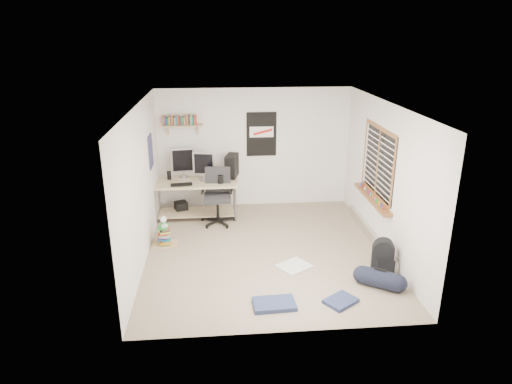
{
  "coord_description": "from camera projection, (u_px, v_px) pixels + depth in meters",
  "views": [
    {
      "loc": [
        -0.78,
        -7.01,
        3.59
      ],
      "look_at": [
        -0.14,
        0.22,
        1.0
      ],
      "focal_mm": 32.0,
      "sensor_mm": 36.0,
      "label": 1
    }
  ],
  "objects": [
    {
      "name": "tshirt",
      "position": [
        294.0,
        267.0,
        7.29
      ],
      "size": [
        0.62,
        0.59,
        0.04
      ],
      "primitive_type": "cube",
      "rotation": [
        0.0,
        0.0,
        0.57
      ],
      "color": "silver",
      "rests_on": "floor"
    },
    {
      "name": "poster_back_wall",
      "position": [
        261.0,
        134.0,
        9.43
      ],
      "size": [
        0.62,
        0.03,
        0.92
      ],
      "primitive_type": "cube",
      "color": "black",
      "rests_on": "back_wall"
    },
    {
      "name": "baseboard_heater",
      "position": [
        371.0,
        234.0,
        8.26
      ],
      "size": [
        0.08,
        2.5,
        0.18
      ],
      "primitive_type": "cube",
      "color": "#B7B2A8",
      "rests_on": "floor"
    },
    {
      "name": "subwoofer",
      "position": [
        181.0,
        208.0,
        9.36
      ],
      "size": [
        0.3,
        0.3,
        0.27
      ],
      "primitive_type": "cube",
      "rotation": [
        0.0,
        0.0,
        0.34
      ],
      "color": "black",
      "rests_on": "floor"
    },
    {
      "name": "wall_shelf",
      "position": [
        183.0,
        125.0,
        9.14
      ],
      "size": [
        0.8,
        0.22,
        0.24
      ],
      "primitive_type": "cube",
      "color": "tan",
      "rests_on": "back_wall"
    },
    {
      "name": "duffel_bag",
      "position": [
        380.0,
        279.0,
        6.7
      ],
      "size": [
        0.38,
        0.38,
        0.54
      ],
      "primitive_type": "cylinder",
      "rotation": [
        0.0,
        0.0,
        -0.6
      ],
      "color": "black",
      "rests_on": "floor"
    },
    {
      "name": "desk_lamp",
      "position": [
        165.0,
        225.0,
        7.95
      ],
      "size": [
        0.16,
        0.22,
        0.2
      ],
      "primitive_type": "cube",
      "rotation": [
        0.0,
        0.0,
        -0.23
      ],
      "color": "white",
      "rests_on": "book_stack"
    },
    {
      "name": "desk",
      "position": [
        196.0,
        200.0,
        9.17
      ],
      "size": [
        1.68,
        0.74,
        0.77
      ],
      "primitive_type": "cube",
      "rotation": [
        0.0,
        0.0,
        -0.01
      ],
      "color": "tan",
      "rests_on": "floor"
    },
    {
      "name": "book_stack",
      "position": [
        164.0,
        236.0,
        8.05
      ],
      "size": [
        0.53,
        0.48,
        0.3
      ],
      "primitive_type": "cube",
      "rotation": [
        0.0,
        0.0,
        0.29
      ],
      "color": "brown",
      "rests_on": "floor"
    },
    {
      "name": "right_wall",
      "position": [
        385.0,
        179.0,
        7.6
      ],
      "size": [
        0.01,
        4.5,
        2.5
      ],
      "primitive_type": "cube",
      "color": "silver",
      "rests_on": "ground"
    },
    {
      "name": "monitor_right",
      "position": [
        203.0,
        168.0,
        9.06
      ],
      "size": [
        0.42,
        0.19,
        0.45
      ],
      "primitive_type": "cube",
      "rotation": [
        0.0,
        0.0,
        -0.21
      ],
      "color": "#A8A9AD",
      "rests_on": "desk"
    },
    {
      "name": "poster_left_wall",
      "position": [
        151.0,
        151.0,
        8.31
      ],
      "size": [
        0.02,
        0.42,
        0.6
      ],
      "primitive_type": "cube",
      "color": "navy",
      "rests_on": "left_wall"
    },
    {
      "name": "back_wall",
      "position": [
        254.0,
        148.0,
        9.55
      ],
      "size": [
        4.0,
        0.01,
        2.5
      ],
      "primitive_type": "cube",
      "color": "silver",
      "rests_on": "ground"
    },
    {
      "name": "jeans_b",
      "position": [
        341.0,
        301.0,
        6.35
      ],
      "size": [
        0.53,
        0.51,
        0.05
      ],
      "primitive_type": "cube",
      "rotation": [
        0.0,
        0.0,
        0.61
      ],
      "color": "navy",
      "rests_on": "floor"
    },
    {
      "name": "speaker_right",
      "position": [
        221.0,
        179.0,
        8.88
      ],
      "size": [
        0.1,
        0.1,
        0.16
      ],
      "primitive_type": "cube",
      "rotation": [
        0.0,
        0.0,
        0.26
      ],
      "color": "black",
      "rests_on": "desk"
    },
    {
      "name": "speaker_left",
      "position": [
        169.0,
        175.0,
        9.12
      ],
      "size": [
        0.09,
        0.09,
        0.16
      ],
      "primitive_type": "cube",
      "rotation": [
        0.0,
        0.0,
        0.15
      ],
      "color": "black",
      "rests_on": "desk"
    },
    {
      "name": "office_chair",
      "position": [
        217.0,
        199.0,
        8.83
      ],
      "size": [
        0.77,
        0.77,
        1.09
      ],
      "primitive_type": "cube",
      "rotation": [
        0.0,
        0.0,
        -0.08
      ],
      "color": "#242527",
      "rests_on": "floor"
    },
    {
      "name": "backpack",
      "position": [
        382.0,
        260.0,
        7.12
      ],
      "size": [
        0.4,
        0.35,
        0.44
      ],
      "primitive_type": "cube",
      "rotation": [
        0.0,
        0.0,
        -0.31
      ],
      "color": "black",
      "rests_on": "floor"
    },
    {
      "name": "keyboard",
      "position": [
        182.0,
        184.0,
        8.8
      ],
      "size": [
        0.42,
        0.19,
        0.02
      ],
      "primitive_type": "cube",
      "rotation": [
        0.0,
        0.0,
        0.12
      ],
      "color": "black",
      "rests_on": "desk"
    },
    {
      "name": "ceiling",
      "position": [
        266.0,
        105.0,
        7.01
      ],
      "size": [
        4.0,
        4.5,
        0.01
      ],
      "primitive_type": "cube",
      "color": "white",
      "rests_on": "ground"
    },
    {
      "name": "floor",
      "position": [
        265.0,
        251.0,
        7.85
      ],
      "size": [
        4.0,
        4.5,
        0.01
      ],
      "primitive_type": "cube",
      "color": "gray",
      "rests_on": "ground"
    },
    {
      "name": "jeans_a",
      "position": [
        274.0,
        304.0,
        6.27
      ],
      "size": [
        0.6,
        0.4,
        0.06
      ],
      "primitive_type": "cube",
      "rotation": [
        0.0,
        0.0,
        0.05
      ],
      "color": "navy",
      "rests_on": "floor"
    },
    {
      "name": "monitor_left",
      "position": [
        183.0,
        165.0,
        9.22
      ],
      "size": [
        0.45,
        0.16,
        0.49
      ],
      "primitive_type": "cube",
      "rotation": [
        0.0,
        0.0,
        0.1
      ],
      "color": "#A8A7AC",
      "rests_on": "desk"
    },
    {
      "name": "left_wall",
      "position": [
        141.0,
        185.0,
        7.27
      ],
      "size": [
        0.01,
        4.5,
        2.5
      ],
      "primitive_type": "cube",
      "color": "silver",
      "rests_on": "ground"
    },
    {
      "name": "pc_tower",
      "position": [
        232.0,
        166.0,
        9.24
      ],
      "size": [
        0.31,
        0.47,
        0.46
      ],
      "primitive_type": "cube",
      "rotation": [
        0.0,
        0.0,
        -0.25
      ],
      "color": "black",
      "rests_on": "desk"
    },
    {
      "name": "window",
      "position": [
        377.0,
        162.0,
        7.81
      ],
      "size": [
        0.1,
        1.5,
        1.26
      ],
      "primitive_type": "cube",
      "color": "brown",
      "rests_on": "right_wall"
    }
  ]
}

